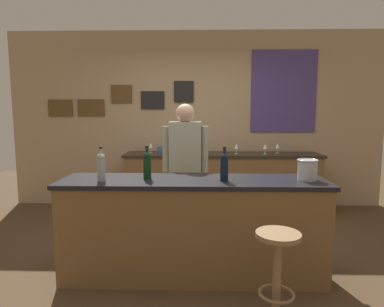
% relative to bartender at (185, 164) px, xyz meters
% --- Properties ---
extents(ground_plane, '(10.00, 10.00, 0.00)m').
position_rel_bartender_xyz_m(ground_plane, '(0.10, -0.36, -0.94)').
color(ground_plane, '#4C3823').
extents(back_wall, '(6.00, 0.09, 2.80)m').
position_rel_bartender_xyz_m(back_wall, '(0.13, 1.67, 0.48)').
color(back_wall, tan).
rests_on(back_wall, ground_plane).
extents(bar_counter, '(2.42, 0.60, 0.92)m').
position_rel_bartender_xyz_m(bar_counter, '(0.10, -0.76, -0.47)').
color(bar_counter, brown).
rests_on(bar_counter, ground_plane).
extents(side_counter, '(2.97, 0.56, 0.90)m').
position_rel_bartender_xyz_m(side_counter, '(0.50, 1.29, -0.48)').
color(side_counter, brown).
rests_on(side_counter, ground_plane).
extents(bartender, '(0.52, 0.21, 1.62)m').
position_rel_bartender_xyz_m(bartender, '(0.00, 0.00, 0.00)').
color(bartender, '#384766').
rests_on(bartender, ground_plane).
extents(bar_stool, '(0.32, 0.32, 0.68)m').
position_rel_bartender_xyz_m(bar_stool, '(0.72, -1.45, -0.48)').
color(bar_stool, olive).
rests_on(bar_stool, ground_plane).
extents(wine_bottle_a, '(0.07, 0.07, 0.31)m').
position_rel_bartender_xyz_m(wine_bottle_a, '(-0.71, -0.85, 0.12)').
color(wine_bottle_a, '#999E99').
rests_on(wine_bottle_a, bar_counter).
extents(wine_bottle_b, '(0.07, 0.07, 0.31)m').
position_rel_bartender_xyz_m(wine_bottle_b, '(-0.31, -0.75, 0.12)').
color(wine_bottle_b, black).
rests_on(wine_bottle_b, bar_counter).
extents(wine_bottle_c, '(0.07, 0.07, 0.31)m').
position_rel_bartender_xyz_m(wine_bottle_c, '(0.38, -0.82, 0.12)').
color(wine_bottle_c, black).
rests_on(wine_bottle_c, bar_counter).
extents(ice_bucket, '(0.19, 0.19, 0.19)m').
position_rel_bartender_xyz_m(ice_bucket, '(1.13, -0.76, 0.08)').
color(ice_bucket, '#B7BABF').
rests_on(ice_bucket, bar_counter).
extents(wine_glass_a, '(0.07, 0.07, 0.16)m').
position_rel_bartender_xyz_m(wine_glass_a, '(-0.60, 1.35, 0.07)').
color(wine_glass_a, silver).
rests_on(wine_glass_a, side_counter).
extents(wine_glass_b, '(0.07, 0.07, 0.16)m').
position_rel_bartender_xyz_m(wine_glass_b, '(0.71, 1.25, 0.07)').
color(wine_glass_b, silver).
rests_on(wine_glass_b, side_counter).
extents(wine_glass_c, '(0.07, 0.07, 0.16)m').
position_rel_bartender_xyz_m(wine_glass_c, '(1.14, 1.24, 0.07)').
color(wine_glass_c, silver).
rests_on(wine_glass_c, side_counter).
extents(wine_glass_d, '(0.07, 0.07, 0.16)m').
position_rel_bartender_xyz_m(wine_glass_d, '(1.35, 1.35, 0.07)').
color(wine_glass_d, silver).
rests_on(wine_glass_d, side_counter).
extents(coffee_mug, '(0.13, 0.08, 0.09)m').
position_rel_bartender_xyz_m(coffee_mug, '(-0.45, 1.36, 0.01)').
color(coffee_mug, '#336699').
rests_on(coffee_mug, side_counter).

